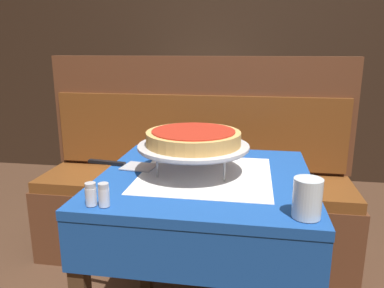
% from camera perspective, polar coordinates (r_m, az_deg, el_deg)
% --- Properties ---
extents(dining_table_front, '(0.74, 0.74, 0.75)m').
position_cam_1_polar(dining_table_front, '(1.37, 2.00, -9.25)').
color(dining_table_front, '#194799').
rests_on(dining_table_front, ground_plane).
extents(dining_table_rear, '(0.71, 0.71, 0.74)m').
position_cam_1_polar(dining_table_rear, '(2.99, 1.25, 3.65)').
color(dining_table_rear, beige).
rests_on(dining_table_rear, ground_plane).
extents(booth_bench, '(1.75, 0.45, 1.14)m').
position_cam_1_polar(booth_bench, '(2.16, 0.26, -8.42)').
color(booth_bench, brown).
rests_on(booth_bench, ground_plane).
extents(back_wall_panel, '(6.00, 0.04, 2.40)m').
position_cam_1_polar(back_wall_panel, '(3.45, 6.95, 14.61)').
color(back_wall_panel, black).
rests_on(back_wall_panel, ground_plane).
extents(pizza_pan_stand, '(0.39, 0.39, 0.10)m').
position_cam_1_polar(pizza_pan_stand, '(1.31, 0.21, -0.52)').
color(pizza_pan_stand, '#ADADB2').
rests_on(pizza_pan_stand, dining_table_front).
extents(deep_dish_pizza, '(0.33, 0.33, 0.05)m').
position_cam_1_polar(deep_dish_pizza, '(1.30, 0.21, 0.99)').
color(deep_dish_pizza, tan).
rests_on(deep_dish_pizza, pizza_pan_stand).
extents(pizza_server, '(0.28, 0.12, 0.01)m').
position_cam_1_polar(pizza_server, '(1.44, -10.18, -3.14)').
color(pizza_server, '#BCBCC1').
rests_on(pizza_server, dining_table_front).
extents(water_glass_near, '(0.08, 0.08, 0.11)m').
position_cam_1_polar(water_glass_near, '(1.03, 17.16, -7.88)').
color(water_glass_near, silver).
rests_on(water_glass_near, dining_table_front).
extents(salt_shaker, '(0.03, 0.03, 0.07)m').
position_cam_1_polar(salt_shaker, '(1.10, -15.17, -7.40)').
color(salt_shaker, silver).
rests_on(salt_shaker, dining_table_front).
extents(pepper_shaker, '(0.03, 0.03, 0.07)m').
position_cam_1_polar(pepper_shaker, '(1.08, -13.28, -7.56)').
color(pepper_shaker, silver).
rests_on(pepper_shaker, dining_table_front).
extents(condiment_caddy, '(0.13, 0.13, 0.16)m').
position_cam_1_polar(condiment_caddy, '(3.04, -0.03, 6.82)').
color(condiment_caddy, black).
rests_on(condiment_caddy, dining_table_rear).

